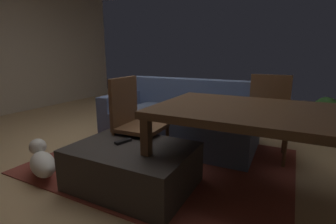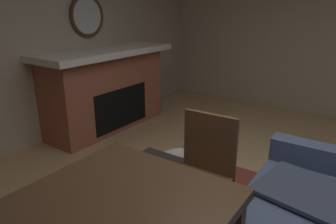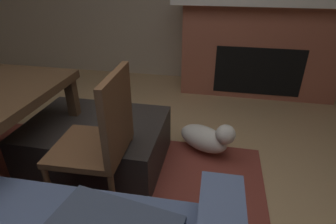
{
  "view_description": "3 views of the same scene",
  "coord_description": "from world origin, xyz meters",
  "px_view_note": "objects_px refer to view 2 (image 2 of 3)",
  "views": [
    {
      "loc": [
        1.61,
        -2.46,
        1.16
      ],
      "look_at": [
        0.73,
        -0.75,
        0.71
      ],
      "focal_mm": 26.29,
      "sensor_mm": 36.0,
      "label": 1
    },
    {
      "loc": [
        2.04,
        0.54,
        1.69
      ],
      "look_at": [
        0.05,
        -0.86,
        0.86
      ],
      "focal_mm": 32.81,
      "sensor_mm": 36.0,
      "label": 2
    },
    {
      "loc": [
        -0.48,
        0.83,
        1.42
      ],
      "look_at": [
        -0.16,
        -0.82,
        0.53
      ],
      "focal_mm": 29.01,
      "sensor_mm": 36.0,
      "label": 3
    }
  ],
  "objects_px": {
    "round_wall_mirror": "(87,16)",
    "dining_chair_west": "(203,167)",
    "fireplace": "(107,89)",
    "ottoman_coffee_table": "(146,203)",
    "tv_remote": "(159,176)",
    "small_dog": "(177,156)"
  },
  "relations": [
    {
      "from": "round_wall_mirror",
      "to": "fireplace",
      "type": "bearing_deg",
      "value": 90.0
    },
    {
      "from": "fireplace",
      "to": "ottoman_coffee_table",
      "type": "relative_size",
      "value": 1.98
    },
    {
      "from": "ottoman_coffee_table",
      "to": "tv_remote",
      "type": "relative_size",
      "value": 6.49
    },
    {
      "from": "ottoman_coffee_table",
      "to": "small_dog",
      "type": "relative_size",
      "value": 2.11
    },
    {
      "from": "round_wall_mirror",
      "to": "ottoman_coffee_table",
      "type": "relative_size",
      "value": 0.56
    },
    {
      "from": "round_wall_mirror",
      "to": "tv_remote",
      "type": "distance_m",
      "value": 2.73
    },
    {
      "from": "tv_remote",
      "to": "dining_chair_west",
      "type": "xyz_separation_m",
      "value": [
        -0.12,
        0.33,
        0.13
      ]
    },
    {
      "from": "dining_chair_west",
      "to": "small_dog",
      "type": "relative_size",
      "value": 1.89
    },
    {
      "from": "fireplace",
      "to": "dining_chair_west",
      "type": "xyz_separation_m",
      "value": [
        1.1,
        2.18,
        -0.06
      ]
    },
    {
      "from": "ottoman_coffee_table",
      "to": "dining_chair_west",
      "type": "height_order",
      "value": "dining_chair_west"
    },
    {
      "from": "tv_remote",
      "to": "round_wall_mirror",
      "type": "bearing_deg",
      "value": -103.52
    },
    {
      "from": "dining_chair_west",
      "to": "fireplace",
      "type": "bearing_deg",
      "value": -116.83
    },
    {
      "from": "fireplace",
      "to": "ottoman_coffee_table",
      "type": "distance_m",
      "value": 2.29
    },
    {
      "from": "fireplace",
      "to": "dining_chair_west",
      "type": "relative_size",
      "value": 2.21
    },
    {
      "from": "fireplace",
      "to": "round_wall_mirror",
      "type": "height_order",
      "value": "round_wall_mirror"
    },
    {
      "from": "round_wall_mirror",
      "to": "dining_chair_west",
      "type": "bearing_deg",
      "value": 65.9
    },
    {
      "from": "dining_chair_west",
      "to": "round_wall_mirror",
      "type": "bearing_deg",
      "value": -114.1
    },
    {
      "from": "dining_chair_west",
      "to": "small_dog",
      "type": "height_order",
      "value": "dining_chair_west"
    },
    {
      "from": "dining_chair_west",
      "to": "ottoman_coffee_table",
      "type": "bearing_deg",
      "value": -56.98
    },
    {
      "from": "small_dog",
      "to": "ottoman_coffee_table",
      "type": "bearing_deg",
      "value": 17.71
    },
    {
      "from": "fireplace",
      "to": "small_dog",
      "type": "height_order",
      "value": "fireplace"
    },
    {
      "from": "ottoman_coffee_table",
      "to": "small_dog",
      "type": "bearing_deg",
      "value": -162.29
    }
  ]
}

